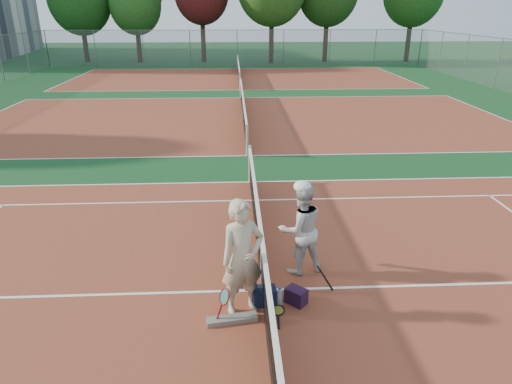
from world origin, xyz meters
TOP-DOWN VIEW (x-y plane):
  - ground at (0.00, 0.00)m, footprint 130.00×130.00m
  - court_main at (0.00, 0.00)m, footprint 23.77×10.97m
  - court_far_a at (0.00, 13.50)m, footprint 23.77×10.97m
  - court_far_b at (0.00, 27.00)m, footprint 23.77×10.97m
  - net_main at (0.00, 0.00)m, footprint 0.10×10.98m
  - net_far_a at (0.00, 13.50)m, footprint 0.10×10.98m
  - net_far_b at (0.00, 27.00)m, footprint 0.10×10.98m
  - fence_back at (0.00, 34.00)m, footprint 32.00×0.06m
  - player_a at (-0.35, -0.55)m, footprint 0.85×0.71m
  - player_b at (0.76, 0.63)m, footprint 1.01×0.88m
  - racket_red at (-0.65, -0.80)m, footprint 0.36×0.37m
  - racket_black_held at (1.03, -0.11)m, footprint 0.38×0.33m
  - racket_spare at (0.23, -0.61)m, footprint 0.30×0.61m
  - sports_bag_navy at (0.02, -0.39)m, footprint 0.40×0.29m
  - sports_bag_purple at (0.56, -0.41)m, footprint 0.41×0.41m
  - net_cover_canvas at (-0.53, -0.85)m, footprint 0.84×0.31m
  - water_bottle at (0.28, -0.43)m, footprint 0.09×0.09m
  - tree_back_1 at (-9.08, 37.93)m, footprint 4.66×4.66m

SIDE VIEW (x-z plane):
  - ground at x=0.00m, z-range 0.00..0.00m
  - court_main at x=0.00m, z-range 0.00..0.01m
  - court_far_a at x=0.00m, z-range 0.00..0.01m
  - court_far_b at x=0.00m, z-range 0.00..0.01m
  - racket_spare at x=0.23m, z-range 0.00..0.03m
  - net_cover_canvas at x=-0.53m, z-range 0.00..0.09m
  - sports_bag_purple at x=0.56m, z-range 0.00..0.28m
  - water_bottle at x=0.28m, z-range 0.00..0.30m
  - sports_bag_navy at x=0.02m, z-range 0.00..0.30m
  - racket_black_held at x=1.03m, z-range 0.00..0.53m
  - racket_red at x=-0.65m, z-range 0.00..0.57m
  - net_main at x=0.00m, z-range 0.00..1.02m
  - net_far_a at x=0.00m, z-range 0.00..1.02m
  - net_far_b at x=0.00m, z-range 0.00..1.02m
  - player_b at x=0.76m, z-range 0.00..1.77m
  - player_a at x=-0.35m, z-range 0.00..1.98m
  - fence_back at x=0.00m, z-range 0.00..3.00m
  - tree_back_1 at x=-9.08m, z-range 1.16..8.88m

